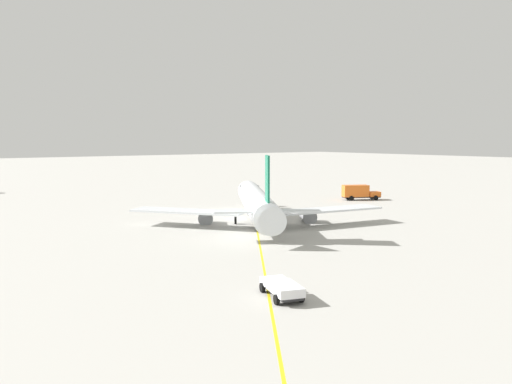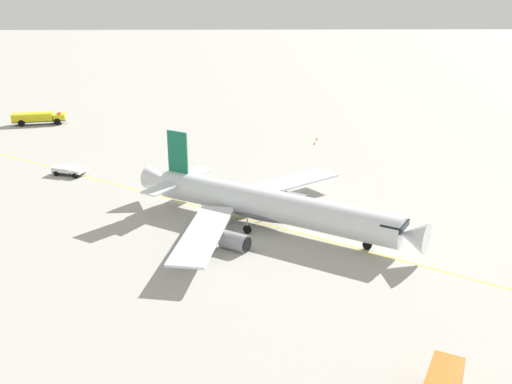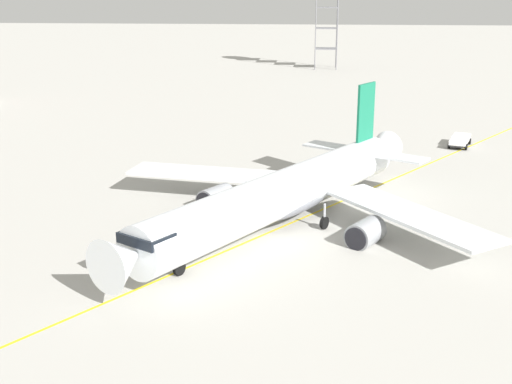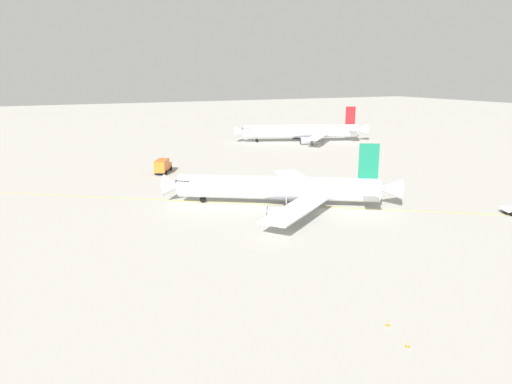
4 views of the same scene
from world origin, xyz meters
The scene contains 7 objects.
ground_plane centered at (0.00, 0.00, 0.00)m, with size 600.00×600.00×0.00m, color #ADAAA3.
airliner_main centered at (3.65, -0.72, 2.75)m, with size 35.81×32.79×10.85m.
airliner_secondary centered at (46.60, 63.81, 3.19)m, with size 42.14×31.63×11.27m.
catering_truck_truck centered at (-7.49, 33.87, 1.66)m, with size 5.66×7.98×3.10m.
taxiway_centreline centered at (5.67, -2.42, 0.00)m, with size 100.70×70.55×0.01m.
safety_cone_near centered at (-6.71, -39.65, 0.28)m, with size 0.36×0.36×0.55m.
safety_cone_mid centered at (-7.55, -42.95, 0.28)m, with size 0.36×0.36×0.55m.
Camera 4 is at (-33.37, -68.35, 21.56)m, focal length 33.10 mm.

